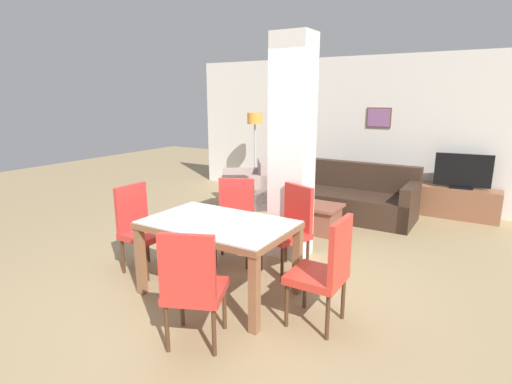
{
  "coord_description": "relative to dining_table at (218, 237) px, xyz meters",
  "views": [
    {
      "loc": [
        2.29,
        -3.03,
        1.99
      ],
      "look_at": [
        0.0,
        0.72,
        0.93
      ],
      "focal_mm": 28.0,
      "sensor_mm": 36.0,
      "label": 1
    }
  ],
  "objects": [
    {
      "name": "coffee_table",
      "position": [
        0.15,
        2.32,
        -0.4
      ],
      "size": [
        0.57,
        0.58,
        0.41
      ],
      "color": "brown",
      "rests_on": "ground_plane"
    },
    {
      "name": "divider_pillar",
      "position": [
        0.15,
        1.31,
        0.74
      ],
      "size": [
        0.46,
        0.39,
        2.7
      ],
      "color": "silver",
      "rests_on": "ground_plane"
    },
    {
      "name": "bottle",
      "position": [
        -0.01,
        2.22,
        -0.11
      ],
      "size": [
        0.07,
        0.07,
        0.23
      ],
      "color": "#4C2D14",
      "rests_on": "coffee_table"
    },
    {
      "name": "armchair",
      "position": [
        -1.57,
        3.01,
        -0.32
      ],
      "size": [
        1.2,
        1.2,
        0.83
      ],
      "rotation": [
        0.0,
        0.0,
        2.18
      ],
      "color": "#AD948D",
      "rests_on": "ground_plane"
    },
    {
      "name": "back_wall",
      "position": [
        0.0,
        4.48,
        0.74
      ],
      "size": [
        7.2,
        0.09,
        2.7
      ],
      "color": "silver",
      "rests_on": "ground_plane"
    },
    {
      "name": "tv_stand",
      "position": [
        1.84,
        4.2,
        -0.36
      ],
      "size": [
        1.23,
        0.4,
        0.51
      ],
      "color": "brown",
      "rests_on": "ground_plane"
    },
    {
      "name": "dining_table",
      "position": [
        0.0,
        0.0,
        0.0
      ],
      "size": [
        1.46,
        0.93,
        0.78
      ],
      "color": "brown",
      "rests_on": "ground_plane"
    },
    {
      "name": "ground_plane",
      "position": [
        0.0,
        0.0,
        -0.61
      ],
      "size": [
        18.0,
        18.0,
        0.0
      ],
      "primitive_type": "plane",
      "color": "#9E875E"
    },
    {
      "name": "dining_chair_head_left",
      "position": [
        -1.12,
        0.0,
        -0.06
      ],
      "size": [
        0.46,
        0.46,
        1.0
      ],
      "rotation": [
        0.0,
        0.0,
        -1.57
      ],
      "color": "red",
      "rests_on": "ground_plane"
    },
    {
      "name": "sofa",
      "position": [
        0.22,
        3.34,
        -0.31
      ],
      "size": [
        2.17,
        0.93,
        0.88
      ],
      "rotation": [
        0.0,
        0.0,
        3.14
      ],
      "color": "#38271D",
      "rests_on": "ground_plane"
    },
    {
      "name": "dining_chair_far_right",
      "position": [
        0.36,
        0.88,
        -0.06
      ],
      "size": [
        0.6,
        0.6,
        1.0
      ],
      "rotation": [
        0.0,
        0.0,
        2.75
      ],
      "color": "red",
      "rests_on": "ground_plane"
    },
    {
      "name": "dining_chair_far_left",
      "position": [
        -0.36,
        0.82,
        -0.06
      ],
      "size": [
        0.61,
        0.61,
        1.0
      ],
      "rotation": [
        0.0,
        0.0,
        -2.73
      ],
      "color": "red",
      "rests_on": "ground_plane"
    },
    {
      "name": "dining_chair_head_right",
      "position": [
        1.14,
        0.0,
        -0.06
      ],
      "size": [
        0.46,
        0.46,
        1.0
      ],
      "rotation": [
        0.0,
        0.0,
        1.57
      ],
      "color": "red",
      "rests_on": "ground_plane"
    },
    {
      "name": "dining_chair_near_right",
      "position": [
        0.36,
        -0.83,
        -0.06
      ],
      "size": [
        0.61,
        0.61,
        1.0
      ],
      "rotation": [
        0.0,
        0.0,
        0.41
      ],
      "color": "red",
      "rests_on": "ground_plane"
    },
    {
      "name": "tv_screen",
      "position": [
        1.84,
        4.2,
        0.17
      ],
      "size": [
        0.86,
        0.24,
        0.57
      ],
      "rotation": [
        0.0,
        0.0,
        3.25
      ],
      "color": "black",
      "rests_on": "tv_stand"
    },
    {
      "name": "floor_lamp",
      "position": [
        -1.95,
        3.88,
        0.78
      ],
      "size": [
        0.3,
        0.3,
        1.66
      ],
      "color": "#B7B7BC",
      "rests_on": "ground_plane"
    }
  ]
}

